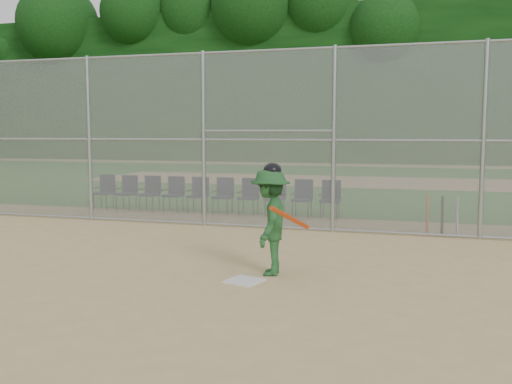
# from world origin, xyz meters

# --- Properties ---
(ground) EXTENTS (100.00, 100.00, 0.00)m
(ground) POSITION_xyz_m (0.00, 0.00, 0.00)
(ground) COLOR tan
(ground) RESTS_ON ground
(grass_strip) EXTENTS (100.00, 100.00, 0.00)m
(grass_strip) POSITION_xyz_m (0.00, 18.00, 0.01)
(grass_strip) COLOR #235D1C
(grass_strip) RESTS_ON ground
(dirt_patch_far) EXTENTS (24.00, 24.00, 0.00)m
(dirt_patch_far) POSITION_xyz_m (0.00, 18.00, 0.01)
(dirt_patch_far) COLOR tan
(dirt_patch_far) RESTS_ON ground
(backstop_fence) EXTENTS (16.09, 0.09, 4.00)m
(backstop_fence) POSITION_xyz_m (0.00, 5.00, 2.07)
(backstop_fence) COLOR gray
(backstop_fence) RESTS_ON ground
(treeline) EXTENTS (81.00, 60.00, 11.00)m
(treeline) POSITION_xyz_m (0.00, 20.00, 5.50)
(treeline) COLOR black
(treeline) RESTS_ON ground
(home_plate) EXTENTS (0.59, 0.59, 0.02)m
(home_plate) POSITION_xyz_m (0.42, 0.50, 0.01)
(home_plate) COLOR silver
(home_plate) RESTS_ON ground
(batter_at_plate) EXTENTS (0.98, 1.32, 1.71)m
(batter_at_plate) POSITION_xyz_m (0.66, 1.02, 0.83)
(batter_at_plate) COLOR #205125
(batter_at_plate) RESTS_ON ground
(spare_bats) EXTENTS (0.66, 0.35, 0.83)m
(spare_bats) POSITION_xyz_m (3.27, 5.28, 0.41)
(spare_bats) COLOR #D84C14
(spare_bats) RESTS_ON ground
(chair_0) EXTENTS (0.54, 0.52, 0.96)m
(chair_0) POSITION_xyz_m (-5.82, 6.90, 0.48)
(chair_0) COLOR #0F1938
(chair_0) RESTS_ON ground
(chair_1) EXTENTS (0.54, 0.52, 0.96)m
(chair_1) POSITION_xyz_m (-5.10, 6.90, 0.48)
(chair_1) COLOR #0F1938
(chair_1) RESTS_ON ground
(chair_2) EXTENTS (0.54, 0.52, 0.96)m
(chair_2) POSITION_xyz_m (-4.39, 6.90, 0.48)
(chair_2) COLOR #0F1938
(chair_2) RESTS_ON ground
(chair_3) EXTENTS (0.54, 0.52, 0.96)m
(chair_3) POSITION_xyz_m (-3.67, 6.90, 0.48)
(chair_3) COLOR #0F1938
(chair_3) RESTS_ON ground
(chair_4) EXTENTS (0.54, 0.52, 0.96)m
(chair_4) POSITION_xyz_m (-2.95, 6.90, 0.48)
(chair_4) COLOR #0F1938
(chair_4) RESTS_ON ground
(chair_5) EXTENTS (0.54, 0.52, 0.96)m
(chair_5) POSITION_xyz_m (-2.24, 6.90, 0.48)
(chair_5) COLOR #0F1938
(chair_5) RESTS_ON ground
(chair_6) EXTENTS (0.54, 0.52, 0.96)m
(chair_6) POSITION_xyz_m (-1.52, 6.90, 0.48)
(chair_6) COLOR #0F1938
(chair_6) RESTS_ON ground
(chair_7) EXTENTS (0.54, 0.52, 0.96)m
(chair_7) POSITION_xyz_m (-0.80, 6.90, 0.48)
(chair_7) COLOR #0F1938
(chair_7) RESTS_ON ground
(chair_8) EXTENTS (0.54, 0.52, 0.96)m
(chair_8) POSITION_xyz_m (-0.09, 6.90, 0.48)
(chair_8) COLOR #0F1938
(chair_8) RESTS_ON ground
(chair_9) EXTENTS (0.54, 0.52, 0.96)m
(chair_9) POSITION_xyz_m (0.63, 6.90, 0.48)
(chair_9) COLOR #0F1938
(chair_9) RESTS_ON ground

